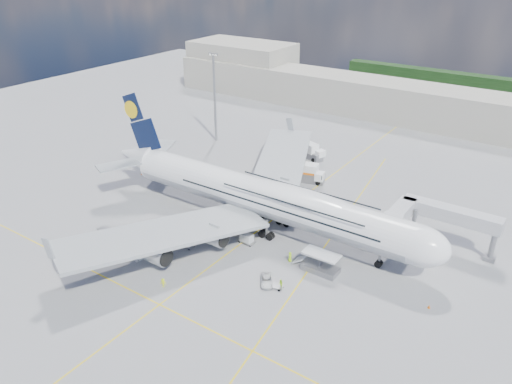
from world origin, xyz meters
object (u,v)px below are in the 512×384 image
Objects in this scene: cone_wing_right_outer at (82,265)px; airliner at (264,198)px; dolly_row_a at (150,250)px; baggage_tug at (135,255)px; service_van at (267,280)px; light_mast at (215,97)px; dolly_row_b at (186,242)px; cone_wing_right_inner at (182,241)px; dolly_nose_near at (247,238)px; cone_wing_left_inner at (285,205)px; crew_van at (290,257)px; dolly_nose_far at (275,286)px; catering_truck_outer at (311,151)px; cone_tail at (142,173)px; crew_wing at (153,238)px; crew_loader at (281,284)px; dolly_back at (106,230)px; cone_wing_left_outer at (266,181)px; dolly_row_c at (179,241)px; cone_nose at (429,306)px; catering_truck_inner at (309,174)px; crew_nose at (362,245)px; cargo_loader at (320,265)px; crew_tug at (163,283)px.

airliner is at bearing 57.29° from cone_wing_right_outer.
airliner is 26.83× the size of dolly_row_a.
baggage_tug is at bearing -85.67° from dolly_row_a.
light_mast is at bearing 101.67° from service_van.
dolly_row_b reaches higher than cone_wing_right_inner.
dolly_nose_near is 5.71× the size of cone_wing_left_inner.
baggage_tug is 1.60× the size of crew_van.
dolly_nose_near is at bearing 33.55° from cone_wing_right_inner.
dolly_nose_far is at bearing -4.78° from cone_wing_right_inner.
cone_wing_right_outer is (-9.22, -68.28, -1.79)m from catering_truck_outer.
service_van is at bearing 29.33° from baggage_tug.
dolly_nose_near reaches higher than cone_tail.
crew_wing is at bearing -142.18° from dolly_nose_near.
crew_loader is at bearing -30.76° from service_van.
cone_wing_left_inner is (-14.98, 25.99, -0.59)m from crew_loader.
dolly_row_b is at bearing 16.40° from dolly_back.
dolly_back is at bearing -142.89° from airliner.
service_van is (51.11, -50.53, -12.60)m from light_mast.
crew_wing is (-14.73, -16.71, -6.02)m from airliner.
dolly_nose_far is at bearing -119.89° from crew_loader.
cone_tail is at bearing 147.05° from baggage_tug.
cone_wing_left_outer is 0.91× the size of cone_wing_right_inner.
light_mast reaches higher than dolly_nose_near.
service_van reaches higher than cone_wing_left_inner.
dolly_row_c is 1.51× the size of crew_van.
cone_wing_left_outer is (13.83, 37.85, -0.12)m from dolly_back.
dolly_nose_far is at bearing -54.42° from cone_wing_left_outer.
cone_nose is (61.35, 13.00, -0.09)m from dolly_back.
catering_truck_inner is at bearing 80.35° from cone_wing_right_inner.
crew_nose is 20.28m from crew_loader.
light_mast reaches higher than cone_tail.
dolly_row_c reaches higher than cone_nose.
dolly_row_b is at bearing -111.80° from catering_truck_inner.
cone_nose is (39.08, -31.14, -1.86)m from catering_truck_inner.
cone_wing_left_outer is (-28.30, 25.61, -0.99)m from cargo_loader.
cone_wing_left_inner is at bearing 70.90° from cone_wing_right_inner.
cone_wing_left_inner is at bearing 135.43° from cargo_loader.
cargo_loader is 2.51× the size of dolly_back.
catering_truck_inner reaches higher than cone_tail.
service_van is 21.42m from crew_nose.
baggage_tug reaches higher than crew_loader.
catering_truck_inner is (-3.88, 31.67, 1.08)m from dolly_nose_near.
cargo_loader reaches higher than dolly_row_c.
baggage_tug is 41.32m from cone_wing_left_outer.
light_mast is at bearing 102.01° from crew_tug.
crew_wing is at bearing -165.70° from dolly_row_c.
airliner is 27.10m from baggage_tug.
crew_nose reaches higher than cone_wing_right_outer.
airliner is 27.20× the size of dolly_row_c.
crew_nose reaches higher than cone_wing_left_inner.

